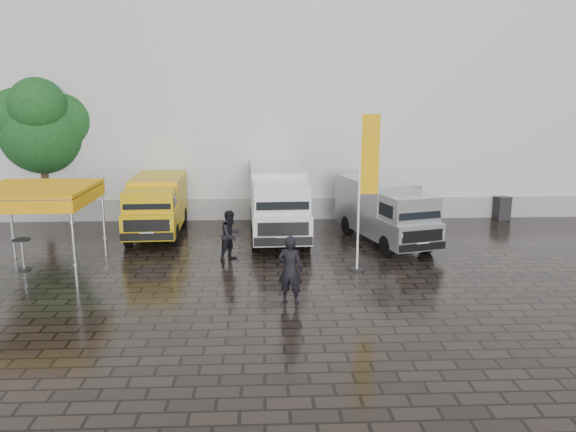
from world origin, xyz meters
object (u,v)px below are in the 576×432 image
cocktail_table (23,255)px  flagpole (365,180)px  person_tent (231,235)px  van_yellow (157,207)px  canopy_tent (35,192)px  van_silver (385,213)px  wheelie_bin (502,208)px  person_front (290,270)px  van_white (278,203)px

cocktail_table → flagpole: bearing=-2.4°
cocktail_table → person_tent: person_tent is taller
van_yellow → canopy_tent: canopy_tent is taller
van_silver → wheelie_bin: van_silver is taller
van_silver → person_tent: bearing=-176.1°
canopy_tent → cocktail_table: 2.27m
canopy_tent → cocktail_table: (-0.68, 0.14, -2.17)m
canopy_tent → flagpole: (10.76, -0.34, 0.35)m
van_silver → flagpole: bearing=-128.6°
van_silver → canopy_tent: bearing=178.6°
wheelie_bin → person_tent: bearing=-160.7°
van_yellow → person_front: van_yellow is taller
cocktail_table → van_silver: bearing=13.1°
canopy_tent → flagpole: 10.77m
van_silver → person_tent: 6.34m
van_white → canopy_tent: 9.20m
canopy_tent → person_front: bearing=-22.0°
wheelie_bin → flagpole: bearing=-143.7°
van_white → van_silver: van_white is taller
van_white → cocktail_table: 9.68m
van_silver → flagpole: 4.20m
van_yellow → van_silver: bearing=-11.9°
van_yellow → person_tent: bearing=-50.8°
van_silver → canopy_tent: 12.71m
wheelie_bin → person_front: (-10.53, -10.46, 0.45)m
van_white → person_front: van_white is taller
flagpole → van_white: bearing=120.5°
flagpole → canopy_tent: bearing=178.2°
cocktail_table → wheelie_bin: wheelie_bin is taller
cocktail_table → person_tent: 7.01m
van_white → person_tent: (-1.75, -3.30, -0.50)m
cocktail_table → wheelie_bin: bearing=19.9°
cocktail_table → person_front: person_front is taller
van_yellow → flagpole: size_ratio=0.96×
wheelie_bin → cocktail_table: bearing=-167.1°
van_yellow → flagpole: bearing=-35.2°
van_silver → flagpole: (-1.46, -3.48, 1.84)m
van_white → wheelie_bin: bearing=12.9°
person_front → van_yellow: bearing=-38.9°
canopy_tent → van_silver: bearing=14.4°
wheelie_bin → person_tent: (-12.45, -6.14, 0.36)m
person_tent → canopy_tent: bearing=142.1°
person_tent → flagpole: bearing=-63.7°
van_yellow → van_silver: (9.24, -1.61, 0.01)m
wheelie_bin → person_tent: person_tent is taller
van_silver → person_tent: van_silver is taller
van_yellow → person_tent: 4.98m
van_yellow → cocktail_table: size_ratio=4.89×
canopy_tent → person_tent: bearing=9.2°
person_front → flagpole: bearing=-112.8°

